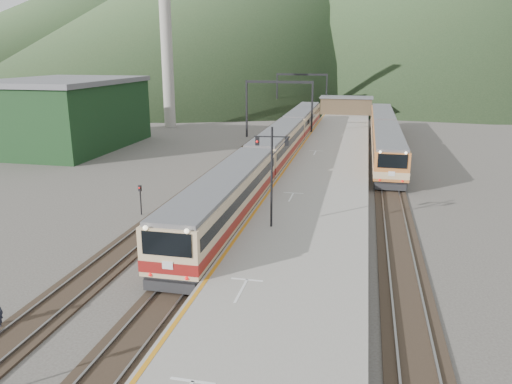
# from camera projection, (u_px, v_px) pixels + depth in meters

# --- Properties ---
(ground) EXTENTS (400.00, 400.00, 0.00)m
(ground) POSITION_uv_depth(u_px,v_px,m) (104.00, 377.00, 18.65)
(ground) COLOR #47423D
(ground) RESTS_ON ground
(track_main) EXTENTS (2.60, 200.00, 0.23)m
(track_main) POSITION_uv_depth(u_px,v_px,m) (281.00, 160.00, 56.27)
(track_main) COLOR black
(track_main) RESTS_ON ground
(track_far) EXTENTS (2.60, 200.00, 0.23)m
(track_far) POSITION_uv_depth(u_px,v_px,m) (238.00, 158.00, 57.29)
(track_far) COLOR black
(track_far) RESTS_ON ground
(track_second) EXTENTS (2.60, 200.00, 0.23)m
(track_second) POSITION_uv_depth(u_px,v_px,m) (386.00, 164.00, 53.92)
(track_second) COLOR black
(track_second) RESTS_ON ground
(platform) EXTENTS (8.00, 100.00, 1.00)m
(platform) POSITION_uv_depth(u_px,v_px,m) (330.00, 162.00, 53.13)
(platform) COLOR gray
(platform) RESTS_ON ground
(gantry_near) EXTENTS (9.55, 0.25, 8.00)m
(gantry_near) POSITION_uv_depth(u_px,v_px,m) (279.00, 98.00, 69.48)
(gantry_near) COLOR black
(gantry_near) RESTS_ON ground
(gantry_far) EXTENTS (9.55, 0.25, 8.00)m
(gantry_far) POSITION_uv_depth(u_px,v_px,m) (302.00, 87.00, 93.01)
(gantry_far) COLOR black
(gantry_far) RESTS_ON ground
(warehouse) EXTENTS (14.50, 20.50, 8.60)m
(warehouse) POSITION_uv_depth(u_px,v_px,m) (65.00, 114.00, 62.74)
(warehouse) COLOR black
(warehouse) RESTS_ON ground
(smokestack) EXTENTS (1.80, 1.80, 30.00)m
(smokestack) POSITION_uv_depth(u_px,v_px,m) (166.00, 31.00, 77.45)
(smokestack) COLOR #9E998E
(smokestack) RESTS_ON ground
(station_shed) EXTENTS (9.40, 4.40, 3.10)m
(station_shed) POSITION_uv_depth(u_px,v_px,m) (346.00, 105.00, 90.21)
(station_shed) COLOR brown
(station_shed) RESTS_ON platform
(hill_a) EXTENTS (180.00, 180.00, 60.00)m
(hill_a) POSITION_uv_depth(u_px,v_px,m) (245.00, 5.00, 197.53)
(hill_a) COLOR #2D4526
(hill_a) RESTS_ON ground
(hill_d) EXTENTS (200.00, 200.00, 55.00)m
(hill_d) POSITION_uv_depth(u_px,v_px,m) (119.00, 21.00, 261.62)
(hill_d) COLOR #2D4526
(hill_d) RESTS_ON ground
(main_train) EXTENTS (3.09, 63.43, 3.78)m
(main_train) POSITION_uv_depth(u_px,v_px,m) (278.00, 144.00, 54.02)
(main_train) COLOR tan
(main_train) RESTS_ON track_main
(second_train) EXTENTS (3.01, 40.97, 3.67)m
(second_train) POSITION_uv_depth(u_px,v_px,m) (384.00, 133.00, 61.79)
(second_train) COLOR #C16E33
(second_train) RESTS_ON track_second
(signal_mast) EXTENTS (2.20, 0.39, 6.38)m
(signal_mast) POSITION_uv_depth(u_px,v_px,m) (272.00, 167.00, 30.84)
(signal_mast) COLOR black
(signal_mast) RESTS_ON platform
(short_signal_b) EXTENTS (0.24, 0.19, 2.27)m
(short_signal_b) POSITION_uv_depth(u_px,v_px,m) (234.00, 161.00, 48.65)
(short_signal_b) COLOR black
(short_signal_b) RESTS_ON ground
(short_signal_c) EXTENTS (0.26, 0.22, 2.27)m
(short_signal_c) POSITION_uv_depth(u_px,v_px,m) (140.00, 196.00, 36.97)
(short_signal_c) COLOR black
(short_signal_c) RESTS_ON ground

